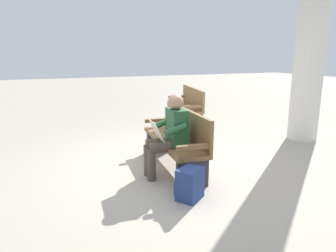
{
  "coord_description": "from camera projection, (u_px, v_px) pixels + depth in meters",
  "views": [
    {
      "loc": [
        -4.12,
        1.84,
        1.7
      ],
      "look_at": [
        -0.15,
        0.15,
        0.7
      ],
      "focal_mm": 32.74,
      "sensor_mm": 36.0,
      "label": 1
    }
  ],
  "objects": [
    {
      "name": "backpack",
      "position": [
        189.0,
        184.0,
        3.68
      ],
      "size": [
        0.38,
        0.4,
        0.39
      ],
      "rotation": [
        0.0,
        0.0,
        5.32
      ],
      "color": "navy",
      "rests_on": "ground"
    },
    {
      "name": "bench_far",
      "position": [
        187.0,
        105.0,
        7.75
      ],
      "size": [
        1.86,
        0.83,
        0.9
      ],
      "rotation": [
        0.0,
        0.0,
        -0.2
      ],
      "color": "olive",
      "rests_on": "ground"
    },
    {
      "name": "support_pillar",
      "position": [
        310.0,
        54.0,
        5.99
      ],
      "size": [
        0.58,
        0.58,
        3.43
      ],
      "primitive_type": "cylinder",
      "color": "silver",
      "rests_on": "ground"
    },
    {
      "name": "bench_near",
      "position": [
        178.0,
        138.0,
        4.7
      ],
      "size": [
        1.84,
        0.65,
        0.9
      ],
      "rotation": [
        0.0,
        0.0,
        -0.1
      ],
      "color": "brown",
      "rests_on": "ground"
    },
    {
      "name": "person_seated",
      "position": [
        169.0,
        133.0,
        4.3
      ],
      "size": [
        0.6,
        0.6,
        1.18
      ],
      "rotation": [
        0.0,
        0.0,
        -0.1
      ],
      "color": "#23512D",
      "rests_on": "ground"
    },
    {
      "name": "ground_plane",
      "position": [
        173.0,
        167.0,
        4.78
      ],
      "size": [
        40.0,
        40.0,
        0.0
      ],
      "primitive_type": "plane",
      "color": "#A89E8E"
    }
  ]
}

